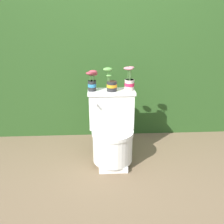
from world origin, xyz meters
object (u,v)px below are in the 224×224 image
toilet (112,131)px  potted_plant_left (92,81)px  potted_plant_middle (129,81)px  potted_plant_midleft (111,83)px

toilet → potted_plant_left: bearing=143.8°
toilet → potted_plant_middle: bearing=37.5°
toilet → potted_plant_midleft: size_ratio=2.98×
potted_plant_left → potted_plant_middle: (0.37, -0.00, -0.01)m
toilet → potted_plant_middle: size_ratio=2.92×
toilet → potted_plant_left: 0.54m
potted_plant_midleft → potted_plant_middle: size_ratio=0.98×
potted_plant_left → potted_plant_midleft: 0.19m
potted_plant_left → potted_plant_middle: bearing=-0.2°
potted_plant_middle → potted_plant_midleft: bearing=-174.5°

